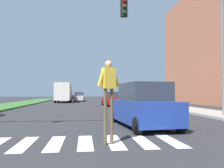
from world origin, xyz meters
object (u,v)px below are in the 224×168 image
(sedan_midblock, at_px, (112,99))
(truck_box_delivery, at_px, (63,92))
(sedan_distant, at_px, (79,97))
(pedestrian_performer, at_px, (109,88))
(street_lamp_right, at_px, (221,44))
(suv_crossing, at_px, (143,106))
(sedan_far_horizon, at_px, (68,96))

(sedan_midblock, relative_size, truck_box_delivery, 0.74)
(sedan_distant, bearing_deg, pedestrian_performer, -87.36)
(sedan_midblock, height_order, truck_box_delivery, truck_box_delivery)
(street_lamp_right, bearing_deg, pedestrian_performer, -140.02)
(suv_crossing, bearing_deg, sedan_distant, 96.23)
(sedan_midblock, bearing_deg, sedan_far_horizon, 103.38)
(truck_box_delivery, bearing_deg, suv_crossing, -77.74)
(sedan_distant, height_order, sedan_far_horizon, sedan_far_horizon)
(pedestrian_performer, distance_m, sedan_far_horizon, 50.34)
(street_lamp_right, height_order, sedan_midblock, street_lamp_right)
(sedan_distant, xyz_separation_m, truck_box_delivery, (-2.40, -5.15, 0.85))
(pedestrian_performer, height_order, truck_box_delivery, truck_box_delivery)
(street_lamp_right, distance_m, sedan_far_horizon, 45.50)
(street_lamp_right, xyz_separation_m, sedan_distant, (-9.39, 29.38, -3.81))
(sedan_distant, relative_size, truck_box_delivery, 0.71)
(suv_crossing, distance_m, truck_box_delivery, 28.03)
(sedan_midblock, xyz_separation_m, sedan_far_horizon, (-7.13, 29.95, 0.03))
(truck_box_delivery, bearing_deg, street_lamp_right, -64.04)
(truck_box_delivery, bearing_deg, sedan_distant, 64.98)
(pedestrian_performer, height_order, sedan_midblock, pedestrian_performer)
(sedan_midblock, xyz_separation_m, truck_box_delivery, (-6.61, 10.55, 0.87))
(sedan_distant, bearing_deg, sedan_midblock, -75.01)
(sedan_distant, distance_m, sedan_far_horizon, 14.55)
(suv_crossing, height_order, truck_box_delivery, truck_box_delivery)
(street_lamp_right, height_order, pedestrian_performer, street_lamp_right)
(suv_crossing, distance_m, sedan_distant, 32.72)
(sedan_midblock, relative_size, sedan_distant, 1.04)
(street_lamp_right, xyz_separation_m, sedan_midblock, (-5.19, 13.68, -3.83))
(suv_crossing, relative_size, sedan_far_horizon, 1.13)
(sedan_far_horizon, bearing_deg, sedan_distant, -78.41)
(pedestrian_performer, xyz_separation_m, sedan_far_horizon, (-4.58, 50.12, -0.87))
(street_lamp_right, relative_size, sedan_midblock, 1.64)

